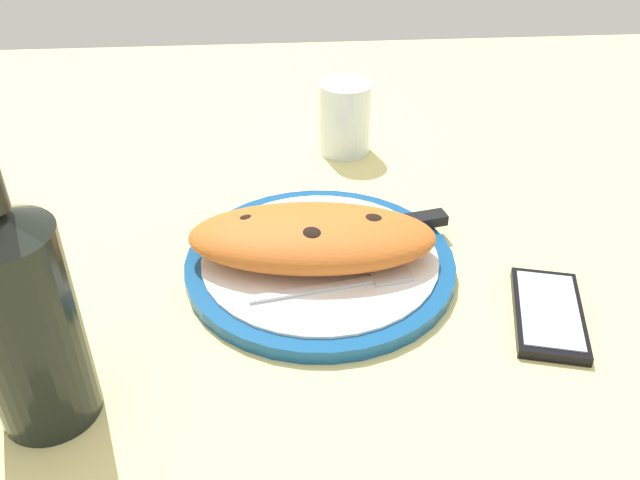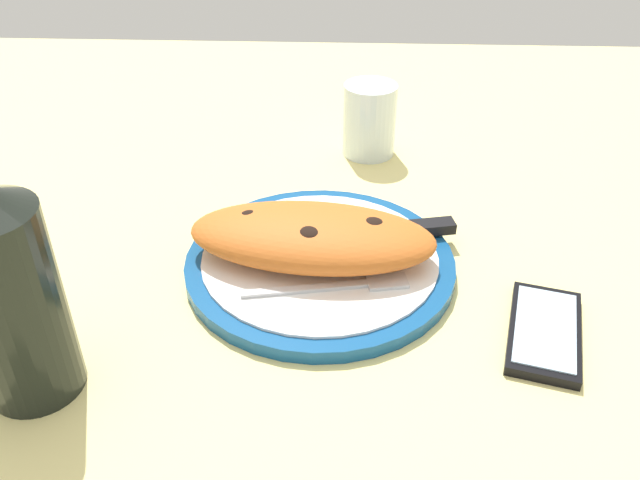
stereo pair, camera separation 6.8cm
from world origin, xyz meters
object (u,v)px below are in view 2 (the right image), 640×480
knife (384,232)px  calzone (312,236)px  wine_bottle (8,290)px  fork (341,286)px  plate (320,263)px  smartphone (545,331)px  water_glass (369,124)px

knife → calzone: bearing=-153.5°
wine_bottle → fork: bearing=25.4°
plate → knife: knife is taller
plate → wine_bottle: bearing=-143.3°
knife → plate: bearing=-149.8°
smartphone → wine_bottle: size_ratio=0.53×
plate → smartphone: size_ratio=2.05×
calzone → wine_bottle: size_ratio=1.01×
fork → wine_bottle: 29.53cm
fork → smartphone: (18.96, -4.18, -1.39)cm
plate → water_glass: bearing=78.6°
plate → wine_bottle: wine_bottle is taller
fork → plate: bearing=113.9°
smartphone → water_glass: water_glass is taller
knife → water_glass: 23.50cm
plate → fork: fork is taller
fork → wine_bottle: bearing=-154.6°
fork → knife: size_ratio=0.73×
fork → wine_bottle: wine_bottle is taller
fork → calzone: bearing=120.1°
water_glass → plate: bearing=-101.4°
knife → wine_bottle: wine_bottle is taller
knife → wine_bottle: bearing=-144.7°
fork → smartphone: bearing=-12.4°
calzone → smartphone: 24.32cm
smartphone → fork: bearing=167.6°
calzone → smartphone: calzone is taller
wine_bottle → smartphone: bearing=10.2°
calzone → wine_bottle: wine_bottle is taller
calzone → plate: bearing=-11.5°
knife → wine_bottle: (-30.10, -21.34, 8.05)cm
plate → smartphone: 23.25cm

